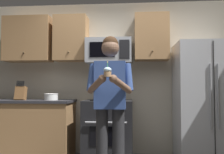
{
  "coord_description": "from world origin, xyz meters",
  "views": [
    {
      "loc": [
        0.22,
        -2.45,
        1.11
      ],
      "look_at": [
        -0.02,
        0.51,
        1.25
      ],
      "focal_mm": 38.62,
      "sensor_mm": 36.0,
      "label": 1
    }
  ],
  "objects_px": {
    "microwave": "(109,51)",
    "refrigerator": "(206,102)",
    "knife_block": "(21,93)",
    "oven_range": "(108,129)",
    "bowl_large_white": "(51,97)",
    "cupcake": "(108,72)",
    "person": "(110,98)"
  },
  "relations": [
    {
      "from": "microwave",
      "to": "refrigerator",
      "type": "relative_size",
      "value": 0.41
    },
    {
      "from": "cupcake",
      "to": "microwave",
      "type": "bearing_deg",
      "value": 94.63
    },
    {
      "from": "oven_range",
      "to": "bowl_large_white",
      "type": "distance_m",
      "value": 1.07
    },
    {
      "from": "microwave",
      "to": "refrigerator",
      "type": "xyz_separation_m",
      "value": [
        1.5,
        -0.16,
        -0.82
      ]
    },
    {
      "from": "microwave",
      "to": "knife_block",
      "type": "distance_m",
      "value": 1.59
    },
    {
      "from": "refrigerator",
      "to": "cupcake",
      "type": "relative_size",
      "value": 10.35
    },
    {
      "from": "bowl_large_white",
      "to": "microwave",
      "type": "bearing_deg",
      "value": 6.73
    },
    {
      "from": "knife_block",
      "to": "bowl_large_white",
      "type": "height_order",
      "value": "knife_block"
    },
    {
      "from": "microwave",
      "to": "knife_block",
      "type": "bearing_deg",
      "value": -174.04
    },
    {
      "from": "microwave",
      "to": "knife_block",
      "type": "relative_size",
      "value": 2.31
    },
    {
      "from": "oven_range",
      "to": "knife_block",
      "type": "height_order",
      "value": "knife_block"
    },
    {
      "from": "knife_block",
      "to": "cupcake",
      "type": "distance_m",
      "value": 1.94
    },
    {
      "from": "cupcake",
      "to": "knife_block",
      "type": "bearing_deg",
      "value": 142.87
    },
    {
      "from": "microwave",
      "to": "person",
      "type": "xyz_separation_m",
      "value": [
        0.11,
        -0.98,
        -0.72
      ]
    },
    {
      "from": "person",
      "to": "oven_range",
      "type": "bearing_deg",
      "value": 97.02
    },
    {
      "from": "person",
      "to": "refrigerator",
      "type": "bearing_deg",
      "value": 30.55
    },
    {
      "from": "microwave",
      "to": "knife_block",
      "type": "xyz_separation_m",
      "value": [
        -1.43,
        -0.15,
        -0.68
      ]
    },
    {
      "from": "microwave",
      "to": "person",
      "type": "relative_size",
      "value": 0.42
    },
    {
      "from": "knife_block",
      "to": "bowl_large_white",
      "type": "xyz_separation_m",
      "value": [
        0.49,
        0.04,
        -0.06
      ]
    },
    {
      "from": "knife_block",
      "to": "refrigerator",
      "type": "bearing_deg",
      "value": -0.19
    },
    {
      "from": "oven_range",
      "to": "knife_block",
      "type": "bearing_deg",
      "value": -178.81
    },
    {
      "from": "refrigerator",
      "to": "knife_block",
      "type": "relative_size",
      "value": 5.63
    },
    {
      "from": "microwave",
      "to": "cupcake",
      "type": "bearing_deg",
      "value": -85.37
    },
    {
      "from": "bowl_large_white",
      "to": "cupcake",
      "type": "distance_m",
      "value": 1.62
    },
    {
      "from": "person",
      "to": "cupcake",
      "type": "xyz_separation_m",
      "value": [
        -0.0,
        -0.33,
        0.3
      ]
    },
    {
      "from": "refrigerator",
      "to": "person",
      "type": "height_order",
      "value": "refrigerator"
    },
    {
      "from": "microwave",
      "to": "cupcake",
      "type": "distance_m",
      "value": 1.38
    },
    {
      "from": "bowl_large_white",
      "to": "cupcake",
      "type": "xyz_separation_m",
      "value": [
        1.04,
        -1.2,
        0.32
      ]
    },
    {
      "from": "bowl_large_white",
      "to": "person",
      "type": "height_order",
      "value": "person"
    },
    {
      "from": "oven_range",
      "to": "cupcake",
      "type": "height_order",
      "value": "cupcake"
    },
    {
      "from": "refrigerator",
      "to": "person",
      "type": "relative_size",
      "value": 1.02
    },
    {
      "from": "microwave",
      "to": "person",
      "type": "distance_m",
      "value": 1.22
    }
  ]
}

